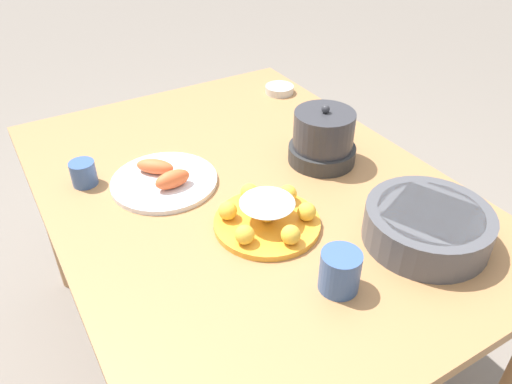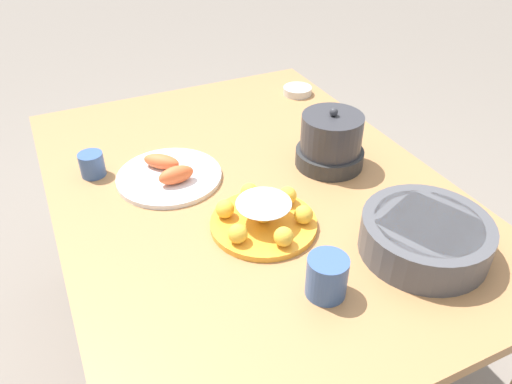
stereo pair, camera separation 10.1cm
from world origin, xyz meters
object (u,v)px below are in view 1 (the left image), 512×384
(cake_plate, at_px, (267,217))
(seafood_platter, at_px, (164,179))
(serving_bowl, at_px, (427,225))
(cup_near, at_px, (83,173))
(dining_table, at_px, (247,208))
(warming_pot, at_px, (323,139))
(sauce_bowl, at_px, (279,89))
(cup_far, at_px, (340,271))

(cake_plate, bearing_deg, seafood_platter, -153.65)
(serving_bowl, bearing_deg, seafood_platter, -140.68)
(cup_near, bearing_deg, dining_table, 58.11)
(seafood_platter, bearing_deg, serving_bowl, 39.32)
(dining_table, relative_size, cake_plate, 5.29)
(cake_plate, relative_size, warming_pot, 1.34)
(sauce_bowl, xyz_separation_m, cup_far, (0.90, -0.43, 0.03))
(cake_plate, relative_size, seafood_platter, 0.90)
(serving_bowl, distance_m, warming_pot, 0.42)
(dining_table, height_order, warming_pot, warming_pot)
(serving_bowl, height_order, sauce_bowl, serving_bowl)
(cup_far, relative_size, warming_pot, 0.47)
(dining_table, bearing_deg, cup_near, -121.89)
(cup_far, height_order, warming_pot, warming_pot)
(cup_near, bearing_deg, warming_pot, 69.56)
(cup_near, bearing_deg, cup_far, 28.24)
(serving_bowl, bearing_deg, cup_near, -135.93)
(serving_bowl, bearing_deg, cup_far, -86.64)
(cup_far, bearing_deg, cake_plate, -175.37)
(sauce_bowl, height_order, seafood_platter, seafood_platter)
(cup_near, distance_m, warming_pot, 0.68)
(dining_table, xyz_separation_m, sauce_bowl, (-0.47, 0.41, 0.10))
(warming_pot, bearing_deg, seafood_platter, -105.60)
(cup_far, bearing_deg, cup_near, -151.76)
(serving_bowl, distance_m, sauce_bowl, 0.90)
(sauce_bowl, relative_size, cup_near, 1.53)
(serving_bowl, xyz_separation_m, seafood_platter, (-0.54, -0.44, -0.03))
(sauce_bowl, distance_m, seafood_platter, 0.70)
(serving_bowl, xyz_separation_m, cup_far, (0.02, -0.27, -0.00))
(cake_plate, height_order, serving_bowl, serving_bowl)
(cup_near, xyz_separation_m, warming_pot, (0.24, 0.64, 0.04))
(cup_near, relative_size, warming_pot, 0.35)
(cake_plate, distance_m, sauce_bowl, 0.79)
(serving_bowl, distance_m, seafood_platter, 0.70)
(sauce_bowl, relative_size, seafood_platter, 0.36)
(serving_bowl, relative_size, warming_pot, 1.49)
(serving_bowl, xyz_separation_m, cup_near, (-0.65, -0.63, -0.01))
(seafood_platter, bearing_deg, dining_table, 56.98)
(cake_plate, height_order, seafood_platter, cake_plate)
(serving_bowl, bearing_deg, sauce_bowl, 169.70)
(cake_plate, bearing_deg, warming_pot, 120.47)
(cup_near, xyz_separation_m, cup_far, (0.67, 0.36, 0.01))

